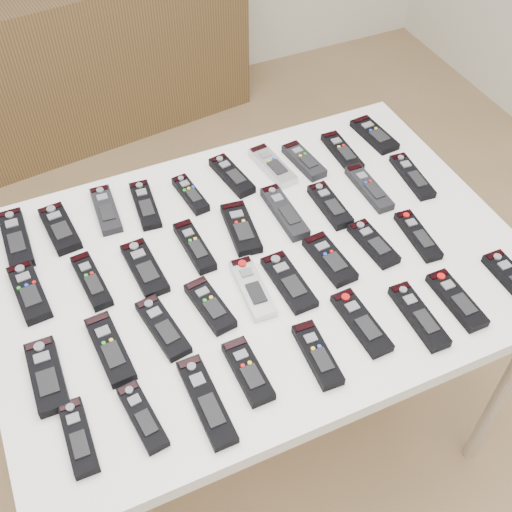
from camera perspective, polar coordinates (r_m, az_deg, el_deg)
name	(u,v)px	position (r m, az deg, el deg)	size (l,w,h in m)	color
ground	(220,441)	(2.14, -3.26, -16.07)	(4.00, 4.00, 0.00)	olive
table	(256,277)	(1.56, 0.00, -1.92)	(1.25, 0.88, 0.78)	white
sideboard	(89,60)	(3.12, -14.66, 16.47)	(1.46, 0.38, 0.73)	#43311A
remote_0	(16,239)	(1.66, -20.55, 1.44)	(0.06, 0.19, 0.02)	black
remote_1	(60,229)	(1.65, -17.04, 2.35)	(0.06, 0.16, 0.02)	black
remote_2	(106,210)	(1.67, -13.19, 4.02)	(0.05, 0.17, 0.02)	black
remote_3	(145,205)	(1.67, -9.82, 4.50)	(0.05, 0.17, 0.02)	black
remote_4	(190,194)	(1.68, -5.85, 5.48)	(0.04, 0.14, 0.02)	black
remote_5	(232,176)	(1.73, -2.17, 7.15)	(0.05, 0.16, 0.02)	black
remote_6	(272,166)	(1.76, 1.47, 8.00)	(0.05, 0.17, 0.02)	#B7B7BC
remote_7	(304,161)	(1.78, 4.28, 8.43)	(0.05, 0.15, 0.02)	black
remote_8	(342,152)	(1.82, 7.66, 9.17)	(0.05, 0.17, 0.02)	black
remote_9	(374,135)	(1.90, 10.47, 10.55)	(0.06, 0.16, 0.02)	black
remote_10	(29,292)	(1.53, -19.51, -3.04)	(0.06, 0.17, 0.02)	black
remote_11	(91,281)	(1.51, -14.42, -2.15)	(0.05, 0.17, 0.02)	black
remote_12	(145,268)	(1.51, -9.87, -1.07)	(0.06, 0.17, 0.02)	black
remote_13	(195,246)	(1.54, -5.49, 0.85)	(0.04, 0.17, 0.02)	black
remote_14	(241,228)	(1.58, -1.35, 2.49)	(0.06, 0.17, 0.02)	black
remote_15	(284,212)	(1.62, 2.55, 3.91)	(0.05, 0.19, 0.02)	black
remote_16	(330,205)	(1.65, 6.59, 4.49)	(0.05, 0.16, 0.02)	black
remote_17	(369,188)	(1.71, 10.01, 5.97)	(0.05, 0.18, 0.02)	black
remote_18	(412,176)	(1.78, 13.71, 6.91)	(0.05, 0.18, 0.02)	black
remote_19	(47,376)	(1.38, -18.09, -10.09)	(0.06, 0.17, 0.02)	black
remote_20	(110,349)	(1.39, -12.85, -8.03)	(0.05, 0.18, 0.02)	black
remote_21	(163,327)	(1.40, -8.28, -6.29)	(0.05, 0.17, 0.02)	black
remote_22	(210,305)	(1.42, -4.11, -4.41)	(0.05, 0.15, 0.02)	black
remote_23	(252,288)	(1.45, -0.33, -2.85)	(0.05, 0.18, 0.02)	#B7B7BC
remote_24	(289,282)	(1.47, 2.93, -2.32)	(0.06, 0.17, 0.02)	black
remote_25	(330,259)	(1.52, 6.56, -0.28)	(0.06, 0.16, 0.02)	black
remote_26	(373,244)	(1.57, 10.40, 1.09)	(0.05, 0.15, 0.02)	black
remote_27	(418,236)	(1.61, 14.19, 1.77)	(0.04, 0.16, 0.02)	black
remote_28	(78,437)	(1.30, -15.51, -15.25)	(0.05, 0.16, 0.02)	black
remote_29	(143,417)	(1.29, -10.06, -13.88)	(0.04, 0.15, 0.02)	black
remote_30	(206,401)	(1.29, -4.43, -12.73)	(0.05, 0.21, 0.02)	black
remote_31	(248,371)	(1.32, -0.73, -10.20)	(0.05, 0.15, 0.02)	black
remote_32	(317,355)	(1.35, 5.47, -8.71)	(0.05, 0.16, 0.02)	black
remote_33	(361,322)	(1.41, 9.34, -5.85)	(0.05, 0.18, 0.02)	black
remote_34	(419,316)	(1.45, 14.27, -5.20)	(0.05, 0.18, 0.02)	black
remote_35	(457,300)	(1.50, 17.40, -3.75)	(0.05, 0.17, 0.02)	black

